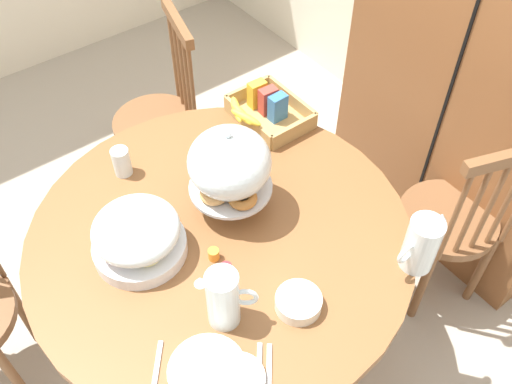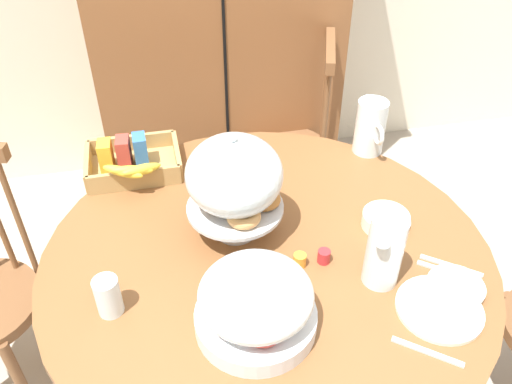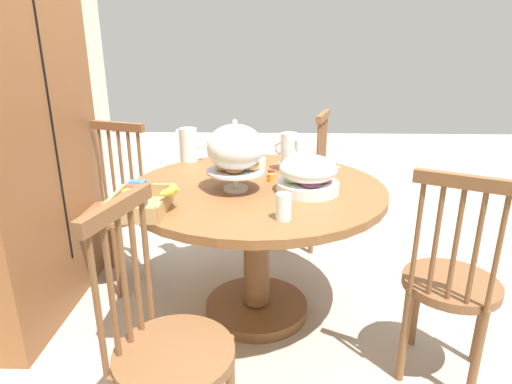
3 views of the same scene
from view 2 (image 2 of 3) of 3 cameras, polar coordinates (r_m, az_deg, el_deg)
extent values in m
cube|color=brown|center=(2.53, -4.57, 18.33)|extent=(1.10, 0.56, 1.90)
cube|color=black|center=(2.24, -3.52, 18.24)|extent=(0.01, 0.01, 1.52)
cylinder|color=brown|center=(1.54, 1.22, -6.90)|extent=(1.29, 1.29, 0.04)
cylinder|color=brown|center=(1.79, 1.07, -14.46)|extent=(0.14, 0.14, 0.63)
cylinder|color=brown|center=(2.16, -21.21, -12.44)|extent=(0.04, 0.04, 0.45)
cylinder|color=brown|center=(1.86, -24.23, -2.74)|extent=(0.02, 0.02, 0.48)
cylinder|color=brown|center=(2.14, 23.93, -14.04)|extent=(0.04, 0.04, 0.45)
cylinder|color=brown|center=(2.44, 3.23, 4.35)|extent=(0.40, 0.40, 0.04)
cylinder|color=brown|center=(2.69, 0.29, 2.23)|extent=(0.04, 0.04, 0.45)
cylinder|color=brown|center=(2.47, -0.41, -1.57)|extent=(0.04, 0.04, 0.45)
cylinder|color=brown|center=(2.68, 6.24, 1.82)|extent=(0.04, 0.04, 0.45)
cylinder|color=brown|center=(2.46, 6.08, -2.03)|extent=(0.04, 0.04, 0.45)
cylinder|color=brown|center=(2.44, 7.47, 10.60)|extent=(0.02, 0.02, 0.48)
cylinder|color=brown|center=(2.38, 7.46, 9.82)|extent=(0.02, 0.02, 0.48)
cylinder|color=brown|center=(2.32, 7.44, 9.00)|extent=(0.02, 0.02, 0.48)
cylinder|color=brown|center=(2.25, 7.42, 8.14)|extent=(0.02, 0.02, 0.48)
cylinder|color=brown|center=(2.19, 7.41, 7.23)|extent=(0.02, 0.02, 0.48)
cube|color=brown|center=(2.20, 8.00, 14.91)|extent=(0.15, 0.35, 0.05)
cylinder|color=silver|center=(1.58, -2.18, -4.09)|extent=(0.12, 0.12, 0.02)
cylinder|color=silver|center=(1.55, -2.21, -3.09)|extent=(0.03, 0.03, 0.09)
cylinder|color=silver|center=(1.52, -2.26, -1.65)|extent=(0.28, 0.28, 0.01)
torus|color=#B27033|center=(1.51, 0.87, -0.76)|extent=(0.10, 0.10, 0.03)
torus|color=#D19347|center=(1.54, -2.42, 0.20)|extent=(0.10, 0.10, 0.03)
torus|color=#935628|center=(1.50, -3.83, -1.11)|extent=(0.10, 0.10, 0.03)
torus|color=tan|center=(1.45, -1.32, -2.66)|extent=(0.10, 0.10, 0.03)
ellipsoid|color=silver|center=(1.45, -2.37, 1.87)|extent=(0.27, 0.27, 0.22)
sphere|color=silver|center=(1.38, -2.50, 5.87)|extent=(0.02, 0.02, 0.02)
cylinder|color=silver|center=(1.33, -0.03, -13.50)|extent=(0.30, 0.30, 0.05)
ellipsoid|color=beige|center=(1.31, 2.98, -12.22)|extent=(0.09, 0.09, 0.03)
ellipsoid|color=#8CBF59|center=(1.35, -0.83, -10.35)|extent=(0.09, 0.09, 0.03)
ellipsoid|color=#6B2D4C|center=(1.29, -2.93, -13.26)|extent=(0.09, 0.09, 0.03)
ellipsoid|color=#CC3D33|center=(1.26, 0.78, -14.79)|extent=(0.09, 0.09, 0.03)
ellipsoid|color=silver|center=(1.26, -0.03, -10.98)|extent=(0.28, 0.28, 0.13)
cylinder|color=silver|center=(1.41, 13.68, -6.18)|extent=(0.10, 0.10, 0.21)
cylinder|color=orange|center=(1.44, 13.49, -7.09)|extent=(0.08, 0.08, 0.14)
cone|color=silver|center=(1.31, 13.59, -5.00)|extent=(0.05, 0.05, 0.03)
torus|color=silver|center=(1.45, 14.41, -4.27)|extent=(0.06, 0.07, 0.07)
cylinder|color=silver|center=(1.92, 12.20, 6.87)|extent=(0.11, 0.11, 0.20)
cylinder|color=white|center=(1.93, 12.08, 6.12)|extent=(0.09, 0.09, 0.13)
cone|color=silver|center=(1.93, 11.80, 9.94)|extent=(0.04, 0.04, 0.03)
torus|color=silver|center=(1.86, 13.05, 6.03)|extent=(0.01, 0.07, 0.07)
cube|color=tan|center=(1.87, -12.94, 2.54)|extent=(0.30, 0.22, 0.01)
cube|color=tan|center=(1.77, -12.93, 1.27)|extent=(0.30, 0.02, 0.07)
cube|color=tan|center=(1.95, -13.19, 5.07)|extent=(0.30, 0.02, 0.07)
cube|color=tan|center=(1.87, -17.62, 2.62)|extent=(0.02, 0.22, 0.07)
cube|color=tan|center=(1.86, -8.47, 3.89)|extent=(0.02, 0.22, 0.07)
cube|color=gold|center=(1.85, -15.85, 3.70)|extent=(0.05, 0.07, 0.11)
cube|color=#B23D33|center=(1.85, -14.03, 4.12)|extent=(0.05, 0.07, 0.11)
cube|color=#336BAD|center=(1.85, -12.33, 4.44)|extent=(0.05, 0.07, 0.11)
ellipsoid|color=yellow|center=(1.71, -14.16, 2.14)|extent=(0.14, 0.08, 0.05)
ellipsoid|color=yellow|center=(1.71, -13.17, 2.28)|extent=(0.13, 0.03, 0.05)
ellipsoid|color=yellow|center=(1.71, -12.17, 2.42)|extent=(0.14, 0.08, 0.05)
cylinder|color=white|center=(1.45, 19.13, -11.79)|extent=(0.22, 0.22, 0.01)
cylinder|color=white|center=(1.51, 20.74, -9.43)|extent=(0.15, 0.15, 0.01)
cylinder|color=white|center=(1.63, 13.77, -2.97)|extent=(0.14, 0.14, 0.04)
cylinder|color=silver|center=(1.39, -15.64, -10.75)|extent=(0.06, 0.06, 0.11)
cylinder|color=#B7282D|center=(1.49, 7.33, -6.89)|extent=(0.04, 0.04, 0.04)
cylinder|color=orange|center=(1.48, 4.73, -7.34)|extent=(0.04, 0.04, 0.04)
cube|color=silver|center=(1.55, 20.08, -8.19)|extent=(0.14, 0.12, 0.01)
cube|color=silver|center=(1.58, 20.27, -7.47)|extent=(0.14, 0.12, 0.01)
cube|color=silver|center=(1.36, 17.97, -16.05)|extent=(0.14, 0.12, 0.01)
camera|label=1|loc=(1.40, 75.29, 33.44)|focal=39.87mm
camera|label=3|loc=(2.10, -70.91, 1.32)|focal=30.65mm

